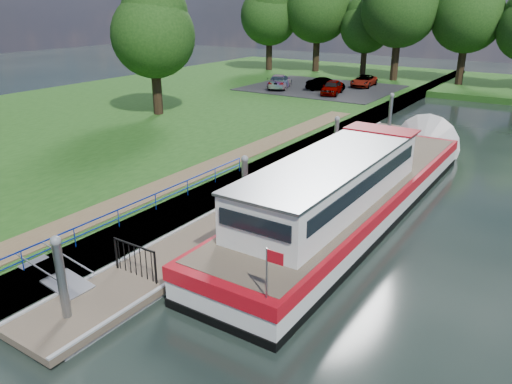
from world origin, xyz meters
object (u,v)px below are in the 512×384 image
Objects in this scene: barge at (359,188)px; car_d at (364,81)px; car_b at (325,84)px; car_c at (280,81)px; pontoon at (296,187)px; car_a at (332,87)px.

car_d is (-11.32, 28.63, 0.31)m from barge.
car_c reaches higher than car_b.
barge is at bearing -73.55° from car_d.
pontoon is 7.96× the size of car_a.
barge reaches higher than car_d.
pontoon is 26.59m from car_c.
car_a is 0.82× the size of car_c.
barge is 29.27m from car_c.
car_b is (-1.37, 1.44, -0.04)m from car_a.
car_b is 0.90× the size of car_d.
car_d is at bearing -40.42° from car_b.
car_c reaches higher than pontoon.
barge is 5.21× the size of car_d.
car_a is at bearing 111.08° from pontoon.
barge reaches higher than car_a.
pontoon is at bearing -81.48° from car_a.
car_b is 4.94m from car_d.
pontoon is 8.21× the size of car_b.
car_d is (0.73, 5.91, -0.08)m from car_a.
car_c is at bearing 127.79° from barge.
car_c is 8.60m from car_d.
car_d is at bearing 105.50° from pontoon.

